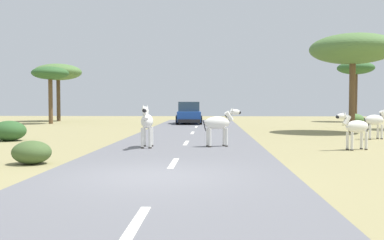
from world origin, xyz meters
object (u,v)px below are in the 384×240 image
Objects in this scene: zebra_4 at (355,127)px; bush_2 at (354,119)px; tree_2 at (58,72)px; tree_5 at (353,49)px; bush_0 at (32,152)px; tree_4 at (50,74)px; bush_1 at (9,131)px; zebra_1 at (376,120)px; zebra_2 at (219,123)px; car_0 at (189,114)px; zebra_0 at (147,122)px; tree_0 at (356,69)px.

zebra_4 is 18.46m from bush_2.
tree_2 is (-19.41, 23.48, 3.68)m from zebra_4.
tree_5 reaches higher than bush_0.
tree_2 is 5.00m from tree_4.
bush_1 reaches higher than bush_2.
bush_2 is at bearing 145.13° from zebra_1.
bush_1 is (3.95, -15.51, -3.57)m from tree_4.
zebra_2 is 1.02× the size of bush_2.
tree_2 reaches higher than zebra_2.
bush_1 is at bearing -76.07° from tree_2.
tree_2 is at bearing 166.74° from bush_2.
zebra_4 is 19.65m from car_0.
tree_5 is at bearing 45.45° from bush_0.
car_0 reaches higher than zebra_4.
tree_5 is 3.72× the size of bush_1.
zebra_0 reaches higher than zebra_2.
bush_2 is (5.70, 17.56, -0.39)m from zebra_4.
tree_0 is 27.14m from tree_2.
zebra_4 is at bearing -48.73° from zebra_1.
zebra_2 is at bearing 93.48° from car_0.
zebra_1 is 29.05m from tree_2.
tree_5 is (2.87, 9.31, 3.94)m from zebra_4.
zebra_1 is at bearing -105.49° from tree_0.
tree_2 is at bearing -66.33° from zebra_0.
zebra_4 is 0.96× the size of bush_2.
tree_5 is at bearing 117.74° from zebra_2.
tree_4 reaches higher than zebra_2.
tree_0 is 3.67× the size of bush_2.
tree_2 is at bearing 108.35° from bush_0.
bush_0 is 8.25m from bush_1.
bush_1 is 1.03× the size of bush_2.
tree_2 is 0.94× the size of tree_5.
zebra_4 is 0.27× the size of tree_2.
car_0 is at bearing 137.59° from tree_5.
tree_0 is 3.56× the size of bush_1.
tree_4 reaches higher than bush_2.
tree_0 is (12.66, 23.02, 3.79)m from zebra_2.
bush_2 is at bearing 71.03° from tree_5.
tree_5 is (0.34, 4.53, 3.88)m from zebra_1.
bush_2 is at bearing 173.21° from car_0.
zebra_0 is 0.30× the size of tree_5.
zebra_1 is 0.27× the size of tree_5.
bush_0 is (-10.28, -4.05, -0.51)m from zebra_4.
zebra_0 is 1.13× the size of bush_1.
tree_0 reaches higher than zebra_2.
car_0 is at bearing 166.12° from zebra_2.
zebra_1 is at bearing -103.97° from bush_2.
bush_1 reaches higher than bush_0.
zebra_4 is (4.93, -0.54, -0.10)m from zebra_2.
bush_1 is at bearing -144.25° from bush_2.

